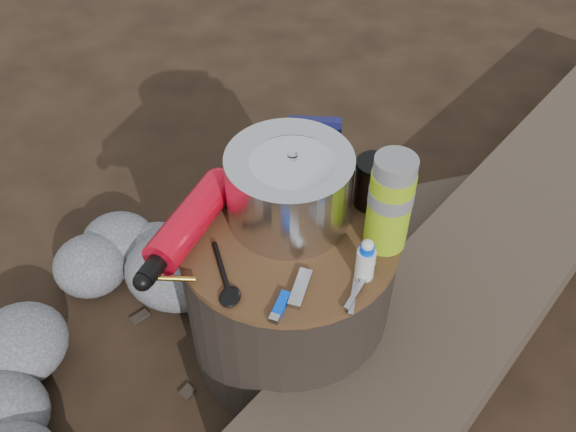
% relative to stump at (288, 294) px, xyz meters
% --- Properties ---
extents(ground, '(60.00, 60.00, 0.00)m').
position_rel_stump_xyz_m(ground, '(0.00, 0.00, -0.22)').
color(ground, black).
rests_on(ground, ground).
extents(stump, '(0.47, 0.47, 0.44)m').
position_rel_stump_xyz_m(stump, '(0.00, 0.00, 0.00)').
color(stump, black).
rests_on(stump, ground).
extents(rock_ring, '(0.41, 0.90, 0.18)m').
position_rel_stump_xyz_m(rock_ring, '(-0.47, -0.17, -0.13)').
color(rock_ring, '#5A5A5E').
rests_on(rock_ring, ground).
extents(log_main, '(1.27, 2.12, 0.18)m').
position_rel_stump_xyz_m(log_main, '(0.58, 0.53, -0.13)').
color(log_main, '#403328').
rests_on(log_main, ground).
extents(log_small, '(1.28, 0.88, 0.11)m').
position_rel_stump_xyz_m(log_small, '(0.69, 0.69, -0.16)').
color(log_small, '#403328').
rests_on(log_small, ground).
extents(foil_windscreen, '(0.26, 0.26, 0.16)m').
position_rel_stump_xyz_m(foil_windscreen, '(-0.01, 0.05, 0.30)').
color(foil_windscreen, silver).
rests_on(foil_windscreen, stump).
extents(camping_pot, '(0.18, 0.18, 0.18)m').
position_rel_stump_xyz_m(camping_pot, '(-0.00, 0.04, 0.31)').
color(camping_pot, white).
rests_on(camping_pot, stump).
extents(fuel_bottle, '(0.13, 0.33, 0.08)m').
position_rel_stump_xyz_m(fuel_bottle, '(-0.19, -0.06, 0.26)').
color(fuel_bottle, red).
rests_on(fuel_bottle, stump).
extents(thermos, '(0.09, 0.09, 0.22)m').
position_rel_stump_xyz_m(thermos, '(0.20, 0.02, 0.33)').
color(thermos, '#8EB915').
rests_on(thermos, stump).
extents(travel_mug, '(0.08, 0.08, 0.11)m').
position_rel_stump_xyz_m(travel_mug, '(0.15, 0.13, 0.27)').
color(travel_mug, black).
rests_on(travel_mug, stump).
extents(stuff_sack, '(0.14, 0.12, 0.10)m').
position_rel_stump_xyz_m(stuff_sack, '(-0.08, 0.18, 0.27)').
color(stuff_sack, yellow).
rests_on(stuff_sack, stump).
extents(food_pouch, '(0.12, 0.05, 0.15)m').
position_rel_stump_xyz_m(food_pouch, '(0.01, 0.19, 0.29)').
color(food_pouch, '#121246').
rests_on(food_pouch, stump).
extents(lighter, '(0.02, 0.07, 0.01)m').
position_rel_stump_xyz_m(lighter, '(0.04, -0.19, 0.22)').
color(lighter, '#0040EA').
rests_on(lighter, stump).
extents(multitool, '(0.03, 0.09, 0.01)m').
position_rel_stump_xyz_m(multitool, '(0.06, -0.15, 0.22)').
color(multitool, '#A8A8AD').
rests_on(multitool, stump).
extents(pot_grabber, '(0.05, 0.13, 0.01)m').
position_rel_stump_xyz_m(pot_grabber, '(0.16, -0.12, 0.22)').
color(pot_grabber, '#A8A8AD').
rests_on(pot_grabber, stump).
extents(spork, '(0.11, 0.15, 0.01)m').
position_rel_stump_xyz_m(spork, '(-0.10, -0.14, 0.22)').
color(spork, black).
rests_on(spork, stump).
extents(squeeze_bottle, '(0.04, 0.04, 0.09)m').
position_rel_stump_xyz_m(squeeze_bottle, '(0.17, -0.08, 0.26)').
color(squeeze_bottle, silver).
rests_on(squeeze_bottle, stump).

